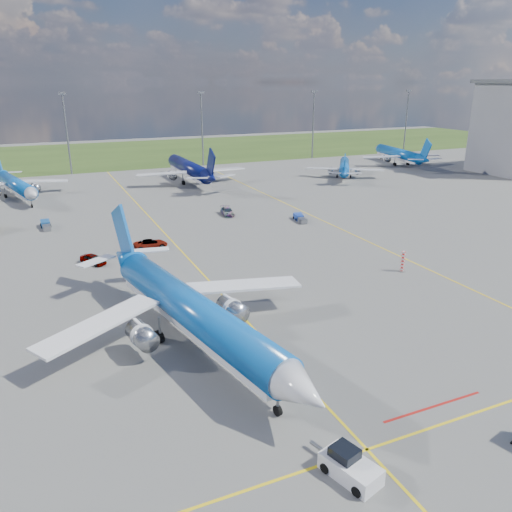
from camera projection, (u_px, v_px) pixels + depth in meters
name	position (u px, v px, depth m)	size (l,w,h in m)	color
ground	(256.00, 331.00, 53.46)	(400.00, 400.00, 0.00)	#5A5A57
grass_strip	(91.00, 155.00, 183.06)	(400.00, 80.00, 0.01)	#2D4719
taxiway_lines	(185.00, 254.00, 77.46)	(60.25, 160.00, 0.02)	yellow
floodlight_masts	(138.00, 127.00, 148.17)	(202.20, 0.50, 22.70)	slate
warning_post	(403.00, 261.00, 69.78)	(0.50, 0.50, 3.00)	red
bg_jet_nnw	(18.00, 198.00, 114.60)	(26.17, 34.35, 9.00)	#0C53AA
bg_jet_n	(190.00, 182.00, 133.10)	(31.10, 40.82, 10.69)	#070D42
bg_jet_ne	(344.00, 176.00, 141.33)	(22.92, 30.08, 7.88)	#0C53AA
bg_jet_ene	(398.00, 164.00, 162.23)	(28.03, 36.79, 9.63)	#0C53AA
main_airliner	(194.00, 345.00, 50.59)	(31.61, 41.49, 10.87)	#0C53AA
pushback_tug	(349.00, 466.00, 33.56)	(3.22, 5.83, 1.94)	silver
service_car_a	(93.00, 259.00, 72.93)	(1.74, 4.33, 1.48)	#999999
service_car_b	(151.00, 244.00, 79.83)	(2.47, 5.35, 1.49)	#999999
service_car_c	(227.00, 212.00, 99.79)	(2.12, 5.20, 1.51)	#999999
baggage_tug_w	(300.00, 218.00, 96.20)	(2.63, 4.89, 1.06)	navy
baggage_tug_c	(46.00, 225.00, 91.08)	(1.61, 5.29, 1.18)	#164A89
baggage_tug_e	(300.00, 218.00, 95.79)	(2.13, 5.03, 1.10)	#19399B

